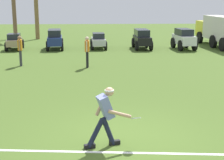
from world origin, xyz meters
TOP-DOWN VIEW (x-y plane):
  - ground_plane at (0.00, 0.00)m, footprint 80.00×80.00m
  - field_line_paint at (0.00, -0.86)m, footprint 24.16×2.32m
  - frisbee_thrower at (-0.45, -0.46)m, footprint 1.12×0.47m
  - frisbee_in_flight at (0.26, -0.45)m, footprint 0.28×0.28m
  - teammate_near_sideline at (-1.10, 9.09)m, footprint 0.23×0.50m
  - teammate_midfield at (-4.55, 9.68)m, footprint 0.23×0.50m
  - parked_car_slot_a at (-6.22, 15.63)m, footprint 1.32×2.29m
  - parked_car_slot_b at (-3.49, 15.77)m, footprint 1.36×2.48m
  - parked_car_slot_c at (-0.49, 15.83)m, footprint 1.18×2.24m
  - parked_car_slot_d at (2.52, 15.63)m, footprint 1.22×2.43m
  - parked_car_slot_e at (5.38, 15.30)m, footprint 1.37×2.43m
  - box_truck at (8.16, 16.46)m, footprint 1.75×5.97m

SIDE VIEW (x-z plane):
  - ground_plane at x=0.00m, z-range 0.00..0.00m
  - field_line_paint at x=0.00m, z-range 0.00..0.01m
  - parked_car_slot_a at x=-6.22m, z-range 0.01..1.11m
  - parked_car_slot_c at x=-0.49m, z-range 0.01..1.11m
  - frisbee_in_flight at x=0.26m, z-range 0.62..0.73m
  - parked_car_slot_b at x=-3.49m, z-range 0.05..1.39m
  - parked_car_slot_d at x=2.52m, z-range 0.05..1.39m
  - parked_car_slot_e at x=5.38m, z-range 0.04..1.44m
  - frisbee_thrower at x=-0.45m, z-range 0.09..1.51m
  - teammate_near_sideline at x=-1.10m, z-range 0.16..1.72m
  - teammate_midfield at x=-4.55m, z-range 0.16..1.72m
  - box_truck at x=8.16m, z-range 0.13..2.33m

